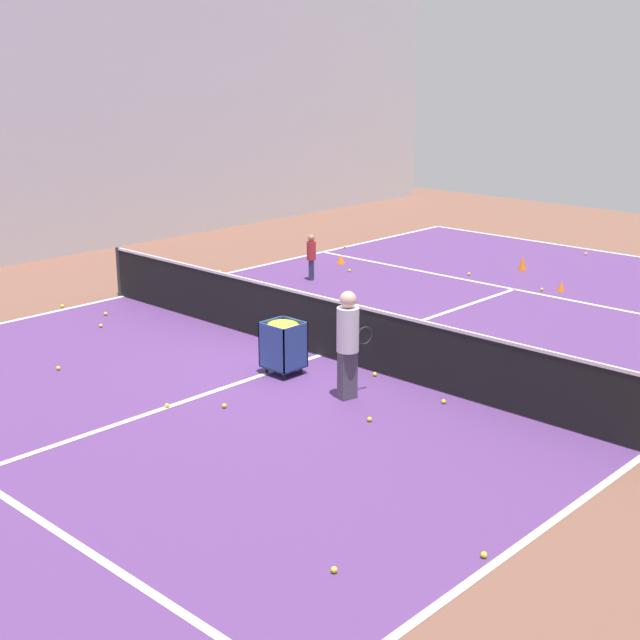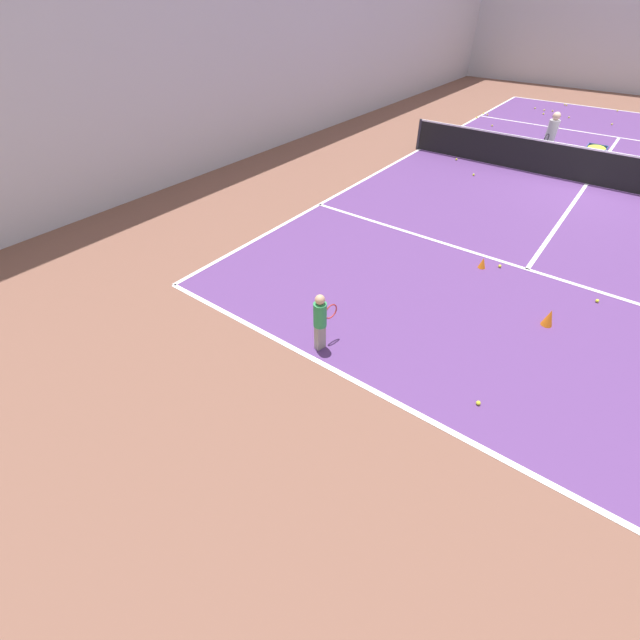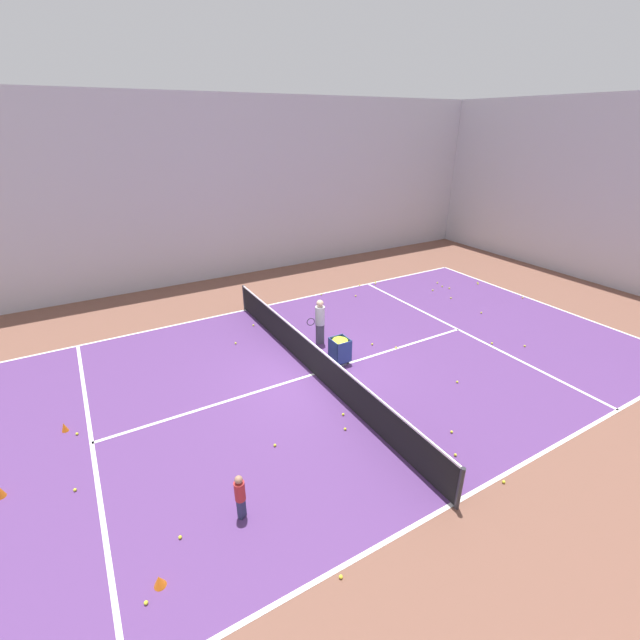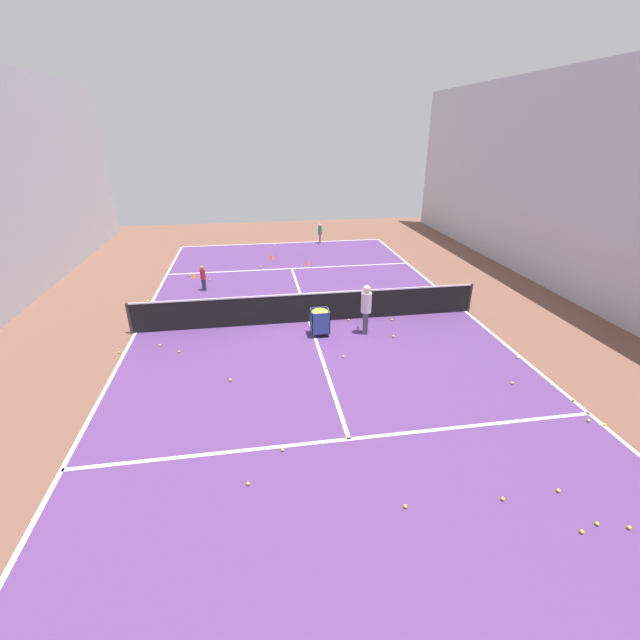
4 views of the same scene
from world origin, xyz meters
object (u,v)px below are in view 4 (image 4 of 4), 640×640
(player_near_baseline, at_px, (320,232))
(ball_cart, at_px, (320,317))
(training_cone_0, at_px, (272,256))
(coach_at_net, at_px, (366,306))
(tennis_net, at_px, (309,307))
(child_midcourt, at_px, (203,276))
(training_cone_1, at_px, (193,276))

(player_near_baseline, xyz_separation_m, ball_cart, (1.94, 12.08, -0.02))
(training_cone_0, bearing_deg, coach_at_net, 105.37)
(tennis_net, distance_m, child_midcourt, 5.44)
(ball_cart, bearing_deg, training_cone_1, -54.62)
(coach_at_net, bearing_deg, training_cone_1, 55.80)
(player_near_baseline, relative_size, child_midcourt, 1.06)
(coach_at_net, distance_m, child_midcourt, 7.47)
(tennis_net, bearing_deg, training_cone_1, -50.95)
(tennis_net, xyz_separation_m, ball_cart, (-0.20, 1.06, 0.07))
(coach_at_net, bearing_deg, tennis_net, 68.06)
(child_midcourt, distance_m, training_cone_1, 1.88)
(player_near_baseline, relative_size, training_cone_0, 3.28)
(tennis_net, relative_size, child_midcourt, 11.20)
(training_cone_1, bearing_deg, tennis_net, 129.05)
(coach_at_net, height_order, ball_cart, coach_at_net)
(tennis_net, bearing_deg, child_midcourt, -44.72)
(coach_at_net, height_order, training_cone_1, coach_at_net)
(coach_at_net, relative_size, training_cone_1, 7.20)
(player_near_baseline, bearing_deg, ball_cart, 2.27)
(player_near_baseline, bearing_deg, training_cone_1, -38.97)
(coach_at_net, distance_m, ball_cart, 1.51)
(player_near_baseline, relative_size, ball_cart, 1.27)
(ball_cart, distance_m, training_cone_0, 9.15)
(training_cone_0, xyz_separation_m, training_cone_1, (3.63, 2.48, -0.06))
(player_near_baseline, bearing_deg, training_cone_0, -33.44)
(child_midcourt, xyz_separation_m, training_cone_1, (0.62, -1.70, -0.49))
(child_midcourt, bearing_deg, coach_at_net, 12.95)
(tennis_net, height_order, player_near_baseline, player_near_baseline)
(training_cone_0, bearing_deg, player_near_baseline, -134.82)
(player_near_baseline, bearing_deg, tennis_net, 0.43)
(child_midcourt, distance_m, training_cone_0, 5.17)
(child_midcourt, height_order, training_cone_0, child_midcourt)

